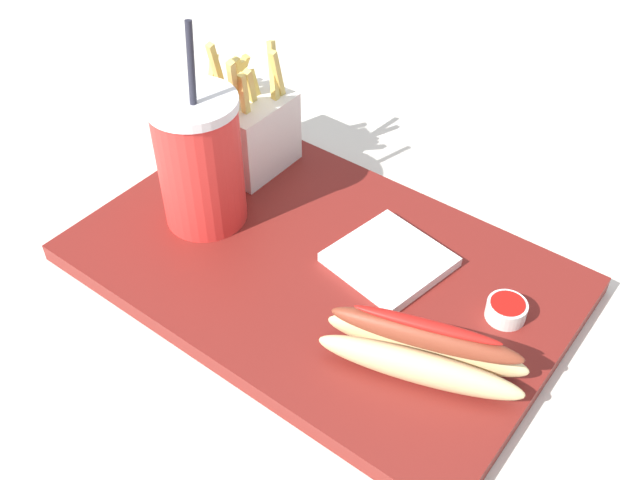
% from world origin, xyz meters
% --- Properties ---
extents(ground_plane, '(2.40, 2.40, 0.02)m').
position_xyz_m(ground_plane, '(0.00, 0.00, -0.01)').
color(ground_plane, silver).
extents(food_tray, '(0.49, 0.32, 0.02)m').
position_xyz_m(food_tray, '(0.00, 0.00, 0.01)').
color(food_tray, maroon).
rests_on(food_tray, ground_plane).
extents(soda_cup, '(0.09, 0.09, 0.23)m').
position_xyz_m(soda_cup, '(-0.14, -0.02, 0.09)').
color(soda_cup, red).
rests_on(soda_cup, food_tray).
extents(fries_basket, '(0.09, 0.10, 0.17)m').
position_xyz_m(fries_basket, '(-0.17, 0.09, 0.07)').
color(fries_basket, white).
rests_on(fries_basket, food_tray).
extents(hot_dog_1, '(0.19, 0.10, 0.06)m').
position_xyz_m(hot_dog_1, '(0.15, -0.05, 0.04)').
color(hot_dog_1, '#E5C689').
rests_on(hot_dog_1, food_tray).
extents(ketchup_cup_1, '(0.04, 0.04, 0.02)m').
position_xyz_m(ketchup_cup_1, '(0.19, 0.05, 0.03)').
color(ketchup_cup_1, white).
rests_on(ketchup_cup_1, food_tray).
extents(napkin_stack, '(0.12, 0.12, 0.01)m').
position_xyz_m(napkin_stack, '(0.06, 0.04, 0.03)').
color(napkin_stack, white).
rests_on(napkin_stack, food_tray).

